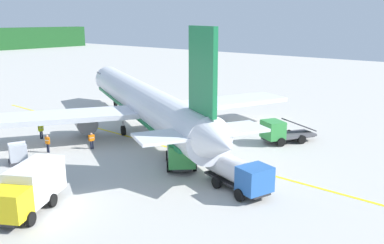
{
  "coord_description": "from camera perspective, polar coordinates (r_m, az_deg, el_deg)",
  "views": [
    {
      "loc": [
        -9.37,
        -11.53,
        12.41
      ],
      "look_at": [
        21.41,
        14.6,
        2.23
      ],
      "focal_mm": 38.48,
      "sensor_mm": 36.0,
      "label": 1
    }
  ],
  "objects": [
    {
      "name": "apron_guide_line",
      "position": [
        42.21,
        -5.19,
        -3.0
      ],
      "size": [
        0.3,
        60.0,
        0.01
      ],
      "primitive_type": "cube",
      "color": "yellow",
      "rests_on": "ground"
    },
    {
      "name": "service_truck_fuel",
      "position": [
        29.37,
        -21.57,
        -8.44
      ],
      "size": [
        6.33,
        4.96,
        2.97
      ],
      "color": "yellow",
      "rests_on": "ground"
    },
    {
      "name": "service_truck_pushback",
      "position": [
        30.75,
        6.3,
        -6.93
      ],
      "size": [
        3.57,
        6.25,
        2.4
      ],
      "color": "#2659A5",
      "rests_on": "ground"
    },
    {
      "name": "service_truck_catering",
      "position": [
        36.02,
        -1.64,
        -3.59
      ],
      "size": [
        6.07,
        6.06,
        2.49
      ],
      "color": "#338C3F",
      "rests_on": "ground"
    },
    {
      "name": "crew_loader_right",
      "position": [
        46.34,
        -20.21,
        -1.0
      ],
      "size": [
        0.63,
        0.24,
        1.69
      ],
      "color": "#191E33",
      "rests_on": "ground"
    },
    {
      "name": "service_truck_baggage",
      "position": [
        42.94,
        12.14,
        -1.32
      ],
      "size": [
        6.06,
        4.54,
        2.53
      ],
      "color": "#338C3F",
      "rests_on": "ground"
    },
    {
      "name": "airliner_foreground",
      "position": [
        46.35,
        -6.8,
        2.83
      ],
      "size": [
        32.71,
        38.73,
        11.9
      ],
      "color": "silver",
      "rests_on": "ground"
    },
    {
      "name": "crew_loader_left",
      "position": [
        41.31,
        -13.75,
        -2.35
      ],
      "size": [
        0.6,
        0.37,
        1.64
      ],
      "color": "#191E33",
      "rests_on": "ground"
    },
    {
      "name": "cargo_container_near",
      "position": [
        39.33,
        -22.98,
        -4.05
      ],
      "size": [
        2.09,
        2.09,
        1.88
      ],
      "color": "#333338",
      "rests_on": "ground"
    },
    {
      "name": "crew_marshaller",
      "position": [
        41.37,
        -19.39,
        -2.64
      ],
      "size": [
        0.31,
        0.62,
        1.75
      ],
      "color": "#191E33",
      "rests_on": "ground"
    }
  ]
}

